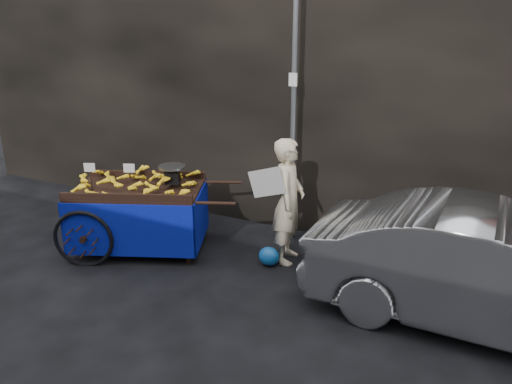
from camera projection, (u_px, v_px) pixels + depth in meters
The scene contains 7 objects.
ground at pixel (233, 269), 6.73m from camera, with size 80.00×80.00×0.00m, color black.
building_wall at pixel (331, 65), 7.93m from camera, with size 13.50×2.00×5.00m.
street_pole at pixel (294, 108), 7.04m from camera, with size 0.12×0.10×4.00m.
banana_cart at pixel (134, 194), 7.10m from camera, with size 2.70×1.98×1.34m.
vendor at pixel (289, 201), 6.72m from camera, with size 0.79×0.70×1.73m.
plastic_bag at pixel (269, 256), 6.80m from camera, with size 0.29×0.24×0.26m, color #175BAE.
parked_car at pixel (497, 272), 5.28m from camera, with size 1.40×4.01×1.32m, color silver.
Camera 1 is at (2.97, -5.23, 3.22)m, focal length 35.00 mm.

